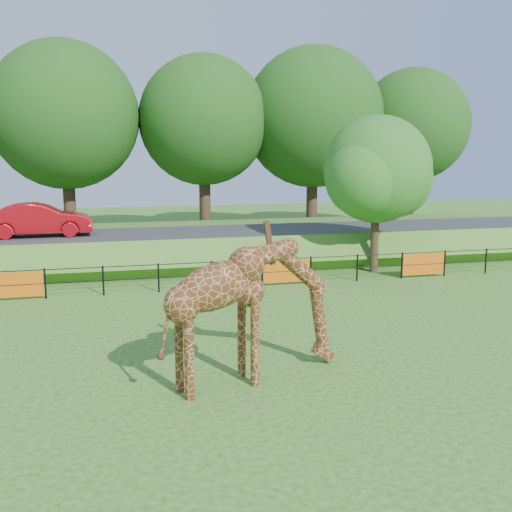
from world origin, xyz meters
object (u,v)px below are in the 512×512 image
object	(u,v)px
car_red	(39,220)
giraffe	(254,311)
visitor	(279,260)
tree_east	(379,174)

from	to	relation	value
car_red	giraffe	bearing A→B (deg)	-160.19
giraffe	visitor	size ratio (longest dim) A/B	2.99
giraffe	car_red	xyz separation A→B (m)	(-6.23, 15.33, 0.57)
giraffe	tree_east	size ratio (longest dim) A/B	0.67
car_red	visitor	xyz separation A→B (m)	(9.93, -4.84, -1.43)
visitor	tree_east	xyz separation A→B (m)	(4.48, 0.21, 3.53)
car_red	tree_east	world-z (taller)	tree_east
car_red	tree_east	distance (m)	15.27
giraffe	visitor	world-z (taller)	giraffe
giraffe	car_red	distance (m)	16.56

